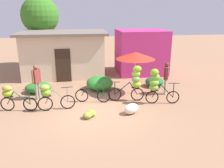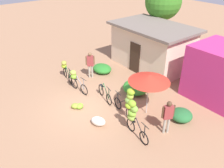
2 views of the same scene
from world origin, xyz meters
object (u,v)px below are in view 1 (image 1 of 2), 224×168
at_px(market_umbrella, 135,55).
at_px(tree_behind_building, 40,16).
at_px(bicycle_center_loaded, 93,95).
at_px(person_bystander, 166,75).
at_px(shop_pink, 141,52).
at_px(produce_sack, 131,109).
at_px(building_low, 64,54).
at_px(person_vendor, 37,78).
at_px(bicycle_near_pile, 49,95).
at_px(bicycle_by_shop, 134,80).
at_px(bicycle_rightmost, 156,84).
at_px(banana_pile_on_ground, 89,114).
at_px(bicycle_leftmost, 11,96).

bearing_deg(market_umbrella, tree_behind_building, 128.14).
height_order(market_umbrella, bicycle_center_loaded, market_umbrella).
height_order(tree_behind_building, person_bystander, tree_behind_building).
bearing_deg(shop_pink, produce_sack, -108.13).
xyz_separation_m(building_low, person_vendor, (-1.10, -4.32, -0.39)).
height_order(bicycle_near_pile, bicycle_by_shop, bicycle_by_shop).
bearing_deg(shop_pink, market_umbrella, -108.98).
relative_size(tree_behind_building, market_umbrella, 2.36).
bearing_deg(bicycle_rightmost, market_umbrella, 112.64).
relative_size(bicycle_near_pile, bicycle_rightmost, 0.96).
relative_size(bicycle_rightmost, banana_pile_on_ground, 2.28).
relative_size(shop_pink, bicycle_rightmost, 1.92).
height_order(market_umbrella, bicycle_by_shop, market_umbrella).
xyz_separation_m(bicycle_center_loaded, person_vendor, (-2.61, 0.81, 0.70)).
distance_m(market_umbrella, bicycle_near_pile, 4.60).
bearing_deg(bicycle_leftmost, bicycle_near_pile, -7.22).
distance_m(bicycle_center_loaded, banana_pile_on_ground, 1.62).
xyz_separation_m(produce_sack, person_bystander, (2.26, 2.07, 0.80)).
height_order(market_umbrella, bicycle_near_pile, market_umbrella).
bearing_deg(bicycle_by_shop, bicycle_rightmost, -29.08).
bearing_deg(bicycle_by_shop, market_umbrella, 74.15).
distance_m(building_low, person_vendor, 4.48).
distance_m(building_low, shop_pink, 5.17).
xyz_separation_m(building_low, bicycle_leftmost, (-1.96, -5.63, -0.75)).
distance_m(shop_pink, bicycle_near_pile, 8.02).
bearing_deg(tree_behind_building, market_umbrella, -51.86).
height_order(bicycle_near_pile, produce_sack, bicycle_near_pile).
xyz_separation_m(shop_pink, market_umbrella, (-1.43, -4.14, 0.55)).
xyz_separation_m(building_low, tree_behind_building, (-1.70, 2.72, 2.31)).
height_order(bicycle_leftmost, bicycle_near_pile, bicycle_near_pile).
xyz_separation_m(bicycle_leftmost, bicycle_center_loaded, (3.47, 0.50, -0.35)).
bearing_deg(building_low, bicycle_near_pile, -93.62).
distance_m(bicycle_center_loaded, produce_sack, 2.14).
relative_size(tree_behind_building, bicycle_center_loaded, 3.15).
xyz_separation_m(market_umbrella, person_vendor, (-4.85, -0.10, -0.95)).
xyz_separation_m(building_low, banana_pile_on_ground, (1.26, -6.72, -1.32)).
relative_size(banana_pile_on_ground, person_bystander, 0.44).
height_order(tree_behind_building, person_vendor, tree_behind_building).
xyz_separation_m(bicycle_near_pile, bicycle_by_shop, (3.83, 0.62, 0.27)).
bearing_deg(bicycle_near_pile, person_vendor, 115.87).
distance_m(tree_behind_building, bicycle_near_pile, 9.17).
height_order(building_low, market_umbrella, building_low).
distance_m(bicycle_leftmost, bicycle_rightmost, 6.34).
bearing_deg(building_low, bicycle_rightmost, -52.61).
distance_m(building_low, bicycle_by_shop, 6.28).
xyz_separation_m(bicycle_center_loaded, produce_sack, (1.52, -1.51, -0.13)).
bearing_deg(produce_sack, person_vendor, 150.67).
xyz_separation_m(bicycle_leftmost, bicycle_near_pile, (1.59, -0.20, 0.03)).
distance_m(bicycle_near_pile, bicycle_rightmost, 4.75).
height_order(market_umbrella, person_bystander, market_umbrella).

